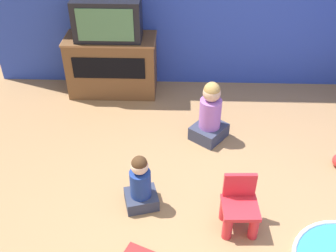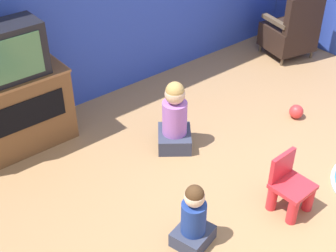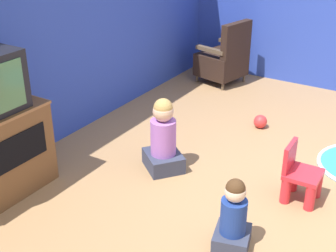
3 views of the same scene
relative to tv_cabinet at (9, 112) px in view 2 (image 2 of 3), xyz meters
name	(u,v)px [view 2 (image 2 of 3)]	position (x,y,z in m)	size (l,w,h in m)	color
ground_plane	(294,210)	(1.40, -2.27, -0.39)	(30.00, 30.00, 0.00)	#9E754C
tv_cabinet	(9,112)	(0.00, 0.00, 0.00)	(1.13, 0.51, 0.76)	brown
black_armchair	(291,32)	(3.60, -0.42, -0.05)	(0.66, 0.65, 0.87)	brown
yellow_kid_chair	(290,189)	(1.39, -2.20, -0.19)	(0.31, 0.30, 0.50)	red
child_watching_left	(175,120)	(1.20, -0.97, -0.09)	(0.47, 0.48, 0.71)	#33384C
child_watching_center	(194,219)	(0.53, -1.99, -0.15)	(0.34, 0.32, 0.57)	#33384C
toy_ball	(296,112)	(2.51, -1.41, -0.32)	(0.15, 0.15, 0.15)	red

